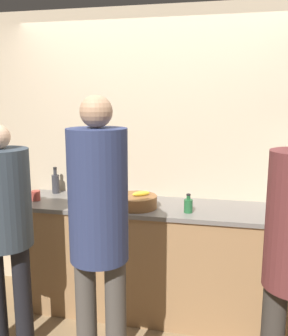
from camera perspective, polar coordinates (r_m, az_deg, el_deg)
name	(u,v)px	position (r m, az deg, el deg)	size (l,w,h in m)	color
ground_plane	(140,332)	(3.25, -0.59, -23.76)	(14.00, 14.00, 0.00)	#8C704C
wall_back	(156,158)	(3.37, 1.89, 1.48)	(5.20, 0.06, 2.60)	#C6B293
counter	(149,258)	(3.32, 0.81, -13.49)	(2.30, 0.64, 0.96)	#9E754C
person_left	(4,216)	(2.85, -20.59, -6.87)	(0.39, 0.39, 1.66)	black
person_center	(99,223)	(2.24, -6.91, -8.35)	(0.35, 0.35, 1.86)	#4C4742
fruit_bowl	(136,201)	(3.05, -1.21, -5.11)	(0.34, 0.34, 0.14)	brown
utensil_crock	(103,191)	(3.30, -6.30, -3.50)	(0.13, 0.13, 0.26)	#3D424C
bottle_dark	(56,183)	(3.59, -13.32, -2.22)	(0.07, 0.07, 0.25)	#333338
bottle_green	(188,205)	(2.94, 6.77, -5.65)	(0.07, 0.07, 0.15)	#236033
cup_yellow	(88,200)	(3.17, -8.46, -4.77)	(0.08, 0.08, 0.09)	gold
cup_red	(36,196)	(3.39, -16.15, -4.07)	(0.08, 0.08, 0.09)	#A33D33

